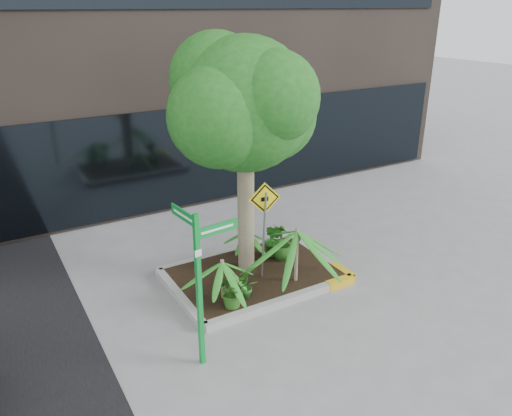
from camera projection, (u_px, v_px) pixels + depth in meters
ground at (253, 288)px, 9.67m from camera, size 80.00×80.00×0.00m
planter at (256, 274)px, 9.96m from camera, size 3.35×2.36×0.15m
tree at (244, 105)px, 8.90m from camera, size 3.14×2.78×4.70m
palm_front at (297, 231)px, 9.26m from camera, size 1.26×1.26×1.40m
palm_left at (222, 263)px, 8.81m from camera, size 0.86×0.86×0.96m
palm_back at (246, 232)px, 10.33m from camera, size 0.69×0.69×0.77m
shrub_a at (232, 290)px, 8.72m from camera, size 0.75×0.75×0.63m
shrub_b at (282, 242)px, 10.33m from camera, size 0.53×0.53×0.78m
shrub_c at (247, 281)px, 8.96m from camera, size 0.42×0.42×0.68m
shrub_d at (273, 240)px, 10.44m from camera, size 0.50×0.50×0.74m
street_sign_post at (200, 273)px, 7.14m from camera, size 0.76×0.73×2.48m
cattle_sign at (264, 215)px, 9.18m from camera, size 0.60×0.26×1.99m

